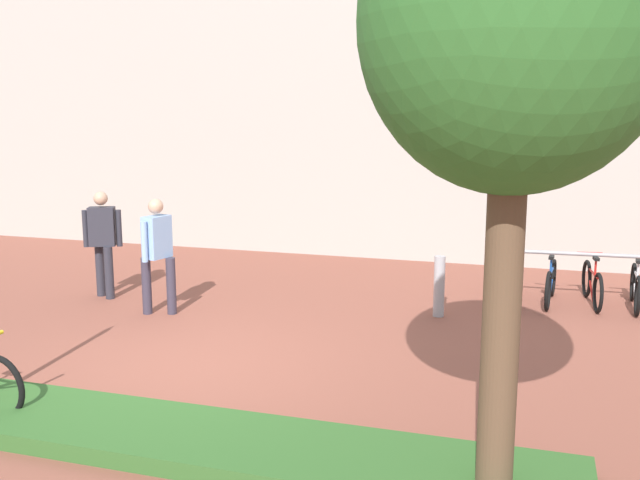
{
  "coord_description": "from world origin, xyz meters",
  "views": [
    {
      "loc": [
        3.82,
        -7.09,
        2.95
      ],
      "look_at": [
        0.89,
        2.43,
        1.15
      ],
      "focal_mm": 39.78,
      "sensor_mm": 36.0,
      "label": 1
    }
  ],
  "objects_px": {
    "person_casual_tan": "(157,249)",
    "bollard_steel": "(439,286)",
    "bike_rack_cluster": "(614,285)",
    "person_suited_dark": "(103,237)",
    "tree_sidewalk": "(515,27)"
  },
  "relations": [
    {
      "from": "tree_sidewalk",
      "to": "bollard_steel",
      "type": "relative_size",
      "value": 5.3
    },
    {
      "from": "tree_sidewalk",
      "to": "bollard_steel",
      "type": "height_order",
      "value": "tree_sidewalk"
    },
    {
      "from": "bike_rack_cluster",
      "to": "person_suited_dark",
      "type": "relative_size",
      "value": 2.18
    },
    {
      "from": "person_casual_tan",
      "to": "bollard_steel",
      "type": "bearing_deg",
      "value": 15.36
    },
    {
      "from": "person_casual_tan",
      "to": "person_suited_dark",
      "type": "distance_m",
      "value": 1.45
    },
    {
      "from": "bike_rack_cluster",
      "to": "person_casual_tan",
      "type": "distance_m",
      "value": 6.94
    },
    {
      "from": "bollard_steel",
      "to": "person_suited_dark",
      "type": "height_order",
      "value": "person_suited_dark"
    },
    {
      "from": "bike_rack_cluster",
      "to": "person_suited_dark",
      "type": "xyz_separation_m",
      "value": [
        -7.8,
        -1.82,
        0.64
      ]
    },
    {
      "from": "bike_rack_cluster",
      "to": "person_casual_tan",
      "type": "bearing_deg",
      "value": -159.51
    },
    {
      "from": "bollard_steel",
      "to": "person_casual_tan",
      "type": "distance_m",
      "value": 4.16
    },
    {
      "from": "person_casual_tan",
      "to": "tree_sidewalk",
      "type": "bearing_deg",
      "value": -37.05
    },
    {
      "from": "bike_rack_cluster",
      "to": "bollard_steel",
      "type": "bearing_deg",
      "value": -152.02
    },
    {
      "from": "bollard_steel",
      "to": "person_suited_dark",
      "type": "relative_size",
      "value": 0.52
    },
    {
      "from": "tree_sidewalk",
      "to": "person_casual_tan",
      "type": "xyz_separation_m",
      "value": [
        -5.07,
        3.83,
        -2.55
      ]
    },
    {
      "from": "bollard_steel",
      "to": "tree_sidewalk",
      "type": "bearing_deg",
      "value": -77.49
    }
  ]
}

